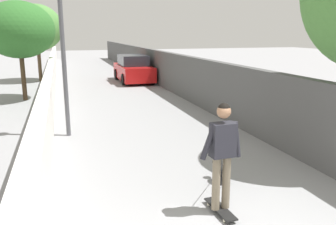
{
  "coord_description": "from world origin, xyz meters",
  "views": [
    {
      "loc": [
        -2.8,
        2.38,
        2.87
      ],
      "look_at": [
        4.83,
        0.02,
        1.0
      ],
      "focal_mm": 37.11,
      "sensor_mm": 36.0,
      "label": 1
    }
  ],
  "objects_px": {
    "tree_left_far": "(37,28)",
    "skateboard": "(220,209)",
    "tree_left_mid": "(19,30)",
    "dog": "(221,169)",
    "car_near": "(133,69)",
    "lamp_post": "(62,31)",
    "person_skateboarder": "(222,148)"
  },
  "relations": [
    {
      "from": "skateboard",
      "to": "person_skateboarder",
      "type": "relative_size",
      "value": 0.46
    },
    {
      "from": "skateboard",
      "to": "person_skateboarder",
      "type": "distance_m",
      "value": 1.04
    },
    {
      "from": "tree_left_mid",
      "to": "skateboard",
      "type": "distance_m",
      "value": 12.16
    },
    {
      "from": "tree_left_mid",
      "to": "person_skateboarder",
      "type": "xyz_separation_m",
      "value": [
        -11.17,
        -3.85,
        -1.83
      ]
    },
    {
      "from": "car_near",
      "to": "lamp_post",
      "type": "bearing_deg",
      "value": 158.64
    },
    {
      "from": "tree_left_mid",
      "to": "skateboard",
      "type": "bearing_deg",
      "value": -161.0
    },
    {
      "from": "skateboard",
      "to": "dog",
      "type": "distance_m",
      "value": 1.22
    },
    {
      "from": "dog",
      "to": "tree_left_far",
      "type": "bearing_deg",
      "value": 13.94
    },
    {
      "from": "skateboard",
      "to": "dog",
      "type": "bearing_deg",
      "value": -25.56
    },
    {
      "from": "tree_left_mid",
      "to": "tree_left_far",
      "type": "relative_size",
      "value": 0.93
    },
    {
      "from": "lamp_post",
      "to": "skateboard",
      "type": "xyz_separation_m",
      "value": [
        -5.2,
        -2.22,
        -2.8
      ]
    },
    {
      "from": "tree_left_far",
      "to": "skateboard",
      "type": "relative_size",
      "value": 5.47
    },
    {
      "from": "tree_left_mid",
      "to": "car_near",
      "type": "bearing_deg",
      "value": -53.3
    },
    {
      "from": "tree_left_mid",
      "to": "dog",
      "type": "xyz_separation_m",
      "value": [
        -10.08,
        -4.37,
        -2.66
      ]
    },
    {
      "from": "person_skateboarder",
      "to": "car_near",
      "type": "height_order",
      "value": "person_skateboarder"
    },
    {
      "from": "tree_left_mid",
      "to": "person_skateboarder",
      "type": "distance_m",
      "value": 11.95
    },
    {
      "from": "lamp_post",
      "to": "person_skateboarder",
      "type": "distance_m",
      "value": 5.92
    },
    {
      "from": "skateboard",
      "to": "dog",
      "type": "height_order",
      "value": "dog"
    },
    {
      "from": "tree_left_mid",
      "to": "person_skateboarder",
      "type": "relative_size",
      "value": 2.36
    },
    {
      "from": "lamp_post",
      "to": "person_skateboarder",
      "type": "height_order",
      "value": "lamp_post"
    },
    {
      "from": "lamp_post",
      "to": "car_near",
      "type": "relative_size",
      "value": 1.01
    },
    {
      "from": "lamp_post",
      "to": "tree_left_mid",
      "type": "bearing_deg",
      "value": 15.25
    },
    {
      "from": "tree_left_far",
      "to": "person_skateboarder",
      "type": "relative_size",
      "value": 2.54
    },
    {
      "from": "tree_left_far",
      "to": "dog",
      "type": "distance_m",
      "value": 16.81
    },
    {
      "from": "tree_left_mid",
      "to": "tree_left_far",
      "type": "distance_m",
      "value": 6.01
    },
    {
      "from": "person_skateboarder",
      "to": "dog",
      "type": "bearing_deg",
      "value": -25.56
    },
    {
      "from": "tree_left_far",
      "to": "car_near",
      "type": "height_order",
      "value": "tree_left_far"
    },
    {
      "from": "skateboard",
      "to": "car_near",
      "type": "height_order",
      "value": "car_near"
    },
    {
      "from": "lamp_post",
      "to": "car_near",
      "type": "bearing_deg",
      "value": -21.36
    },
    {
      "from": "tree_left_far",
      "to": "dog",
      "type": "bearing_deg",
      "value": -166.06
    },
    {
      "from": "lamp_post",
      "to": "car_near",
      "type": "distance_m",
      "value": 11.1
    },
    {
      "from": "lamp_post",
      "to": "skateboard",
      "type": "distance_m",
      "value": 6.31
    }
  ]
}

